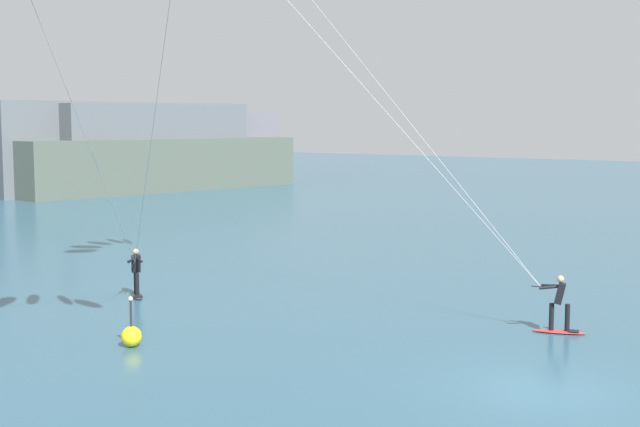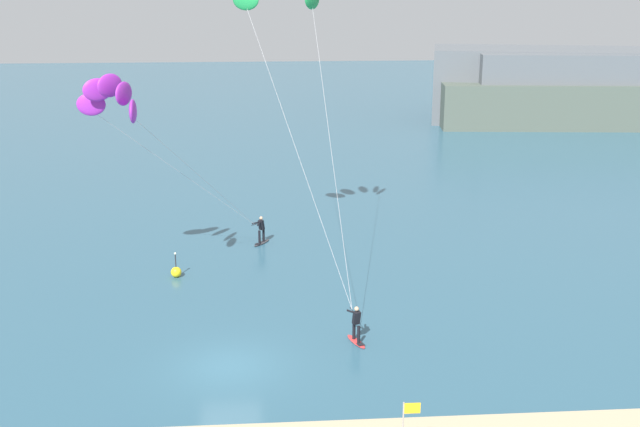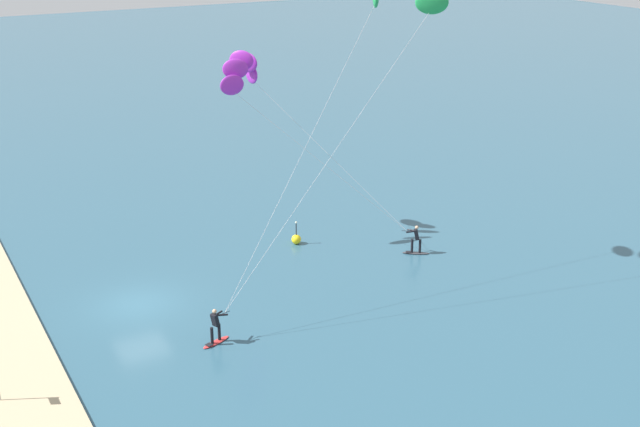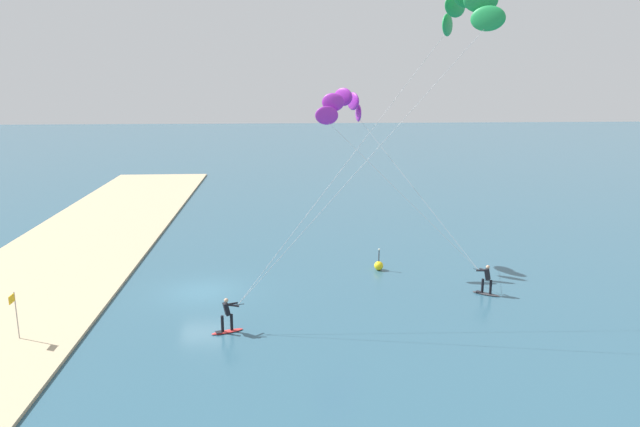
% 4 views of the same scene
% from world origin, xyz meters
% --- Properties ---
extents(ground_plane, '(240.00, 240.00, 0.00)m').
position_xyz_m(ground_plane, '(0.00, 0.00, 0.00)').
color(ground_plane, '#2D566B').
extents(sand_strip, '(80.00, 10.18, 0.16)m').
position_xyz_m(sand_strip, '(0.00, -9.76, 0.08)').
color(sand_strip, tan).
rests_on(sand_strip, ground).
extents(kitesurfer_nearshore, '(5.79, 13.37, 15.85)m').
position_xyz_m(kitesurfer_nearshore, '(2.69, 12.75, 14.05)').
color(kitesurfer_nearshore, red).
rests_on(kitesurfer_nearshore, ground).
extents(kitesurfer_mid_water, '(9.29, 9.77, 10.95)m').
position_xyz_m(kitesurfer_mid_water, '(-5.15, 8.66, 9.39)').
color(kitesurfer_mid_water, '#333338').
rests_on(kitesurfer_mid_water, ground).
extents(marker_buoy, '(0.56, 0.56, 1.38)m').
position_xyz_m(marker_buoy, '(-3.16, 10.34, 0.30)').
color(marker_buoy, yellow).
rests_on(marker_buoy, ground).
extents(beach_flag, '(0.57, 0.05, 2.20)m').
position_xyz_m(beach_flag, '(5.98, -7.38, 1.70)').
color(beach_flag, gray).
rests_on(beach_flag, sand_strip).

